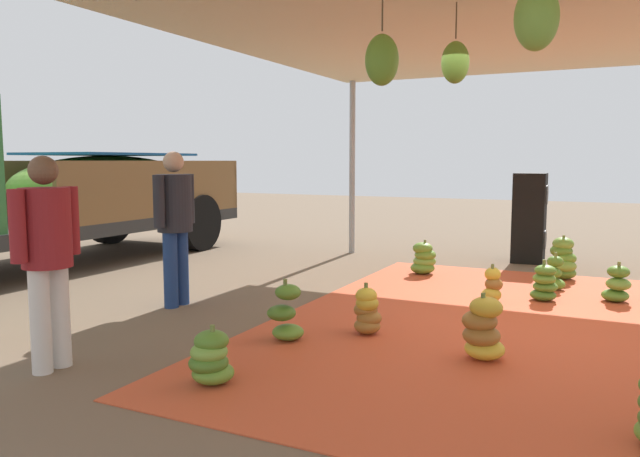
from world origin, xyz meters
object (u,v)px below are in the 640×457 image
at_px(banana_bunch_0, 286,315).
at_px(worker_1, 175,217).
at_px(banana_bunch_9, 554,274).
at_px(cargo_truck_main, 28,189).
at_px(banana_bunch_3, 544,284).
at_px(banana_bunch_2, 211,359).
at_px(banana_bunch_1, 367,312).
at_px(speaker_stack, 529,218).
at_px(banana_bunch_5, 424,259).
at_px(banana_bunch_8, 483,330).
at_px(worker_0, 47,247).
at_px(banana_bunch_4, 493,286).
at_px(banana_bunch_7, 617,285).
at_px(banana_bunch_6, 563,260).

height_order(banana_bunch_0, worker_1, worker_1).
relative_size(banana_bunch_9, cargo_truck_main, 0.07).
height_order(banana_bunch_3, banana_bunch_9, banana_bunch_3).
relative_size(banana_bunch_2, banana_bunch_9, 0.93).
distance_m(banana_bunch_2, banana_bunch_9, 4.91).
distance_m(banana_bunch_3, cargo_truck_main, 7.24).
xyz_separation_m(banana_bunch_3, worker_1, (-2.00, 3.63, 0.79)).
height_order(banana_bunch_1, speaker_stack, speaker_stack).
distance_m(banana_bunch_5, banana_bunch_9, 1.79).
xyz_separation_m(banana_bunch_5, banana_bunch_8, (-3.46, -1.51, 0.03)).
bearing_deg(worker_0, worker_1, 13.24).
relative_size(banana_bunch_4, worker_0, 0.26).
bearing_deg(banana_bunch_8, worker_1, 83.00).
xyz_separation_m(banana_bunch_3, banana_bunch_5, (1.03, 1.72, 0.02)).
distance_m(worker_0, speaker_stack, 7.36).
height_order(banana_bunch_5, worker_0, worker_0).
xyz_separation_m(banana_bunch_1, banana_bunch_7, (2.44, -2.07, -0.01)).
distance_m(cargo_truck_main, speaker_stack, 7.62).
distance_m(banana_bunch_1, banana_bunch_4, 2.01).
height_order(banana_bunch_1, banana_bunch_4, banana_bunch_1).
bearing_deg(cargo_truck_main, banana_bunch_7, -80.00).
bearing_deg(cargo_truck_main, banana_bunch_2, -117.65).
distance_m(banana_bunch_6, speaker_stack, 1.51).
distance_m(banana_bunch_6, worker_0, 6.47).
xyz_separation_m(banana_bunch_5, cargo_truck_main, (-2.11, 5.37, 0.97)).
relative_size(banana_bunch_1, cargo_truck_main, 0.07).
relative_size(banana_bunch_0, banana_bunch_5, 1.14).
bearing_deg(banana_bunch_7, banana_bunch_0, 138.24).
height_order(banana_bunch_7, cargo_truck_main, cargo_truck_main).
distance_m(banana_bunch_3, speaker_stack, 2.88).
distance_m(banana_bunch_7, banana_bunch_8, 2.89).
bearing_deg(speaker_stack, worker_1, 147.14).
xyz_separation_m(banana_bunch_6, banana_bunch_9, (-0.77, 0.04, -0.07)).
bearing_deg(banana_bunch_8, worker_0, 119.66).
bearing_deg(banana_bunch_1, banana_bunch_9, -25.59).
height_order(banana_bunch_4, cargo_truck_main, cargo_truck_main).
bearing_deg(speaker_stack, banana_bunch_9, -164.45).
bearing_deg(banana_bunch_0, banana_bunch_2, -178.01).
xyz_separation_m(worker_0, worker_1, (2.09, 0.49, 0.04)).
height_order(banana_bunch_3, cargo_truck_main, cargo_truck_main).
bearing_deg(banana_bunch_2, banana_bunch_4, -20.50).
bearing_deg(banana_bunch_0, banana_bunch_4, -29.98).
bearing_deg(speaker_stack, banana_bunch_3, -169.06).
bearing_deg(banana_bunch_8, banana_bunch_0, 97.61).
xyz_separation_m(banana_bunch_6, cargo_truck_main, (-2.55, 7.17, 0.91)).
bearing_deg(banana_bunch_3, cargo_truck_main, 98.63).
xyz_separation_m(banana_bunch_1, banana_bunch_8, (-0.29, -1.11, 0.04)).
distance_m(banana_bunch_2, banana_bunch_8, 2.16).
distance_m(banana_bunch_2, banana_bunch_5, 4.86).
distance_m(banana_bunch_2, banana_bunch_4, 3.78).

